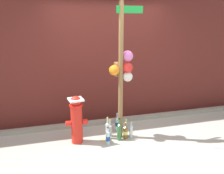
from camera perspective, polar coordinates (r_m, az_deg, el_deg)
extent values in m
plane|color=#ADA899|center=(4.33, 3.92, -14.26)|extent=(14.00, 14.00, 0.00)
cube|color=#561E19|center=(5.22, -1.26, 9.21)|extent=(10.00, 0.20, 3.14)
cube|color=gray|center=(5.29, -0.21, -7.94)|extent=(8.00, 0.12, 0.08)
cylinder|color=olive|center=(4.28, 2.07, 4.96)|extent=(0.08, 0.08, 2.73)
cube|color=#198C33|center=(4.25, 4.18, 17.60)|extent=(0.49, 0.08, 0.12)
sphere|color=red|center=(4.33, 3.64, 4.54)|extent=(0.19, 0.19, 0.19)
sphere|color=#D66BB2|center=(4.32, 3.69, 7.21)|extent=(0.19, 0.19, 0.19)
sphere|color=orange|center=(4.27, 0.52, 3.92)|extent=(0.19, 0.19, 0.19)
sphere|color=brown|center=(4.42, 1.20, 3.44)|extent=(0.17, 0.17, 0.17)
sphere|color=brown|center=(4.40, 1.21, 5.12)|extent=(0.12, 0.12, 0.12)
sphere|color=brown|center=(4.38, 0.71, 5.56)|extent=(0.05, 0.05, 0.05)
sphere|color=brown|center=(4.40, 1.71, 5.61)|extent=(0.05, 0.05, 0.05)
sphere|color=brown|center=(4.35, 1.41, 4.99)|extent=(0.04, 0.04, 0.04)
sphere|color=silver|center=(4.37, 3.67, 2.45)|extent=(0.18, 0.18, 0.18)
sphere|color=silver|center=(4.34, 3.70, 4.22)|extent=(0.13, 0.13, 0.13)
sphere|color=silver|center=(4.32, 3.18, 4.70)|extent=(0.05, 0.05, 0.05)
sphere|color=silver|center=(4.35, 4.23, 4.75)|extent=(0.05, 0.05, 0.05)
sphere|color=#9D9992|center=(4.29, 3.94, 4.08)|extent=(0.05, 0.05, 0.05)
cylinder|color=red|center=(4.44, -8.22, -8.62)|extent=(0.20, 0.20, 0.70)
cylinder|color=red|center=(4.30, -8.41, -4.21)|extent=(0.24, 0.24, 0.03)
sphere|color=red|center=(4.28, -8.45, -3.35)|extent=(0.19, 0.19, 0.19)
cylinder|color=red|center=(4.41, -10.17, -8.37)|extent=(0.09, 0.09, 0.09)
cylinder|color=red|center=(4.44, -6.32, -8.03)|extent=(0.09, 0.09, 0.09)
cube|color=white|center=(4.27, -8.46, -2.92)|extent=(0.28, 0.28, 0.03)
cylinder|color=silver|center=(4.61, -1.04, -10.28)|extent=(0.07, 0.07, 0.29)
cone|color=silver|center=(4.54, -1.05, -8.48)|extent=(0.07, 0.07, 0.03)
cylinder|color=silver|center=(4.51, -1.06, -7.77)|extent=(0.03, 0.03, 0.09)
cylinder|color=gold|center=(4.49, -1.06, -7.15)|extent=(0.03, 0.03, 0.01)
cylinder|color=#B2DBEA|center=(4.43, -0.96, -11.81)|extent=(0.07, 0.07, 0.23)
cone|color=#B2DBEA|center=(4.38, -0.97, -10.32)|extent=(0.07, 0.07, 0.03)
cylinder|color=#B2DBEA|center=(4.36, -0.97, -9.85)|extent=(0.03, 0.03, 0.05)
cylinder|color=#1E478C|center=(4.44, -0.96, -11.92)|extent=(0.07, 0.07, 0.08)
cylinder|color=black|center=(4.34, -0.98, -9.47)|extent=(0.03, 0.03, 0.01)
cylinder|color=silver|center=(4.71, -0.45, -10.23)|extent=(0.08, 0.08, 0.21)
cone|color=silver|center=(4.65, -0.46, -8.90)|extent=(0.08, 0.08, 0.03)
cylinder|color=silver|center=(4.63, -0.46, -8.28)|extent=(0.04, 0.04, 0.08)
cylinder|color=silver|center=(4.70, -0.45, -10.11)|extent=(0.08, 0.08, 0.05)
cylinder|color=gold|center=(4.61, -0.46, -7.75)|extent=(0.04, 0.04, 0.01)
cylinder|color=#B2DBEA|center=(4.90, 1.19, -8.77)|extent=(0.07, 0.07, 0.26)
cone|color=#B2DBEA|center=(4.85, 1.20, -7.22)|extent=(0.07, 0.07, 0.03)
cylinder|color=#B2DBEA|center=(4.82, 1.21, -6.53)|extent=(0.03, 0.03, 0.10)
cylinder|color=#1E478C|center=(4.90, 1.19, -8.63)|extent=(0.07, 0.07, 0.08)
cylinder|color=black|center=(4.80, 1.21, -5.93)|extent=(0.03, 0.03, 0.01)
cylinder|color=#93CCE0|center=(4.73, 3.32, -10.16)|extent=(0.06, 0.06, 0.20)
cone|color=#93CCE0|center=(4.69, 3.34, -8.95)|extent=(0.06, 0.06, 0.02)
cylinder|color=#93CCE0|center=(4.66, 3.35, -8.29)|extent=(0.03, 0.03, 0.10)
cylinder|color=silver|center=(4.74, 3.31, -10.34)|extent=(0.06, 0.06, 0.07)
cylinder|color=gold|center=(4.64, 3.36, -7.68)|extent=(0.03, 0.03, 0.01)
cylinder|color=#B2DBEA|center=(4.67, 4.48, -10.38)|extent=(0.06, 0.06, 0.23)
cone|color=#B2DBEA|center=(4.61, 4.52, -8.97)|extent=(0.06, 0.06, 0.02)
cylinder|color=#B2DBEA|center=(4.59, 4.53, -8.48)|extent=(0.03, 0.03, 0.06)
cylinder|color=silver|center=(4.67, 4.48, -10.47)|extent=(0.06, 0.06, 0.07)
cylinder|color=gold|center=(4.58, 4.54, -8.05)|extent=(0.03, 0.03, 0.01)
cylinder|color=#337038|center=(4.55, 1.70, -10.58)|extent=(0.08, 0.08, 0.29)
cone|color=#337038|center=(4.48, 1.72, -8.71)|extent=(0.08, 0.08, 0.03)
cylinder|color=#337038|center=(4.46, 1.72, -8.01)|extent=(0.04, 0.04, 0.09)
cylinder|color=black|center=(4.44, 1.73, -7.43)|extent=(0.04, 0.04, 0.01)
cylinder|color=brown|center=(4.61, 3.14, -10.70)|extent=(0.08, 0.08, 0.22)
cone|color=brown|center=(4.56, 3.17, -9.25)|extent=(0.08, 0.08, 0.03)
cylinder|color=brown|center=(4.54, 3.18, -8.73)|extent=(0.03, 0.03, 0.06)
cylinder|color=#D8C64C|center=(4.61, 3.15, -10.59)|extent=(0.08, 0.08, 0.06)
cylinder|color=gold|center=(4.52, 3.18, -8.31)|extent=(0.03, 0.03, 0.01)
cube|color=silver|center=(3.92, -8.93, -18.00)|extent=(0.14, 0.16, 0.01)
cube|color=#8C99B2|center=(4.74, 23.57, -12.83)|extent=(0.17, 0.13, 0.01)
cube|color=tan|center=(4.61, -2.01, -12.22)|extent=(0.17, 0.14, 0.01)
cube|color=silver|center=(4.05, -2.98, -16.52)|extent=(0.16, 0.17, 0.01)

